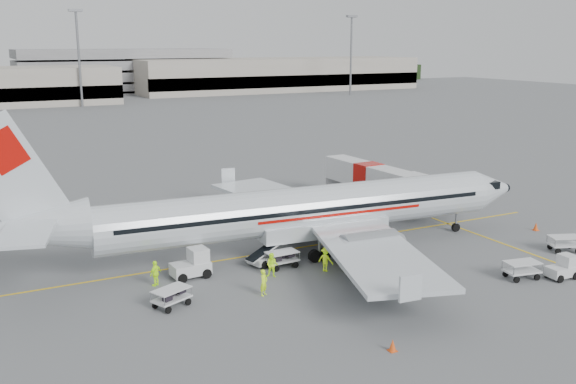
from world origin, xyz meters
The scene contains 25 objects.
ground centered at (0.00, 0.00, 0.00)m, with size 360.00×360.00×0.00m, color #56595B.
stripe_lead centered at (0.00, 0.00, 0.01)m, with size 44.00×0.20×0.01m, color yellow.
stripe_cross centered at (14.00, -8.00, 0.01)m, with size 0.20×20.00×0.01m, color yellow.
terminal_east centered at (70.00, 145.00, 5.00)m, with size 90.00×26.00×10.00m, color gray, non-canonical shape.
parking_garage centered at (25.00, 160.00, 7.00)m, with size 62.00×24.00×14.00m, color slate, non-canonical shape.
treeline centered at (0.00, 175.00, 3.00)m, with size 300.00×3.00×6.00m, color black, non-canonical shape.
mast_center centered at (5.00, 118.00, 11.00)m, with size 3.20×1.20×22.00m, color slate, non-canonical shape.
mast_east centered at (80.00, 118.00, 11.00)m, with size 3.20×1.20×22.00m, color slate, non-canonical shape.
aircraft centered at (-0.12, -1.00, 5.38)m, with size 39.05×30.61×10.77m, color silver, non-canonical shape.
jet_bridge centered at (11.69, 8.40, 1.95)m, with size 2.79×14.87×3.90m, color silver, non-canonical shape.
belt_loader centered at (-3.34, -2.00, 1.18)m, with size 4.34×1.63×2.35m, color silver, non-canonical shape.
tug_fore centered at (11.87, -13.23, 0.76)m, with size 1.96×1.12×1.51m, color silver, non-canonical shape.
tug_mid centered at (1.60, -4.96, 0.92)m, with size 2.39×1.37×1.85m, color silver, non-canonical shape.
tug_aft centered at (-9.21, -2.18, 0.94)m, with size 2.44×1.40×1.89m, color silver, non-canonical shape.
cart_loaded_a centered at (-3.11, -3.17, 0.55)m, with size 2.12×1.25×1.11m, color silver, non-canonical shape.
cart_loaded_b centered at (-11.71, -6.22, 0.56)m, with size 2.14×1.26×1.12m, color silver, non-canonical shape.
cart_empty_a centered at (9.56, -12.10, 0.57)m, with size 2.19×1.30×1.14m, color silver, non-canonical shape.
cart_empty_b centered at (16.58, -9.51, 0.57)m, with size 2.19×1.29×1.14m, color silver, non-canonical shape.
cone_nose centered at (18.97, -4.77, 0.35)m, with size 0.42×0.42×0.69m, color #E34C13.
cone_port centered at (6.80, 12.90, 0.32)m, with size 0.40×0.40×0.65m, color #E34C13.
cone_stbd centered at (-3.73, -16.41, 0.32)m, with size 0.40×0.40×0.65m, color #E34C13.
crew_a centered at (-6.29, -7.06, 0.81)m, with size 0.59×0.39×1.62m, color #C0F718.
crew_b centered at (-4.51, -4.52, 0.80)m, with size 0.78×0.61×1.60m, color #C0F718.
crew_c centered at (-0.90, -5.17, 0.82)m, with size 1.06×0.61×1.64m, color #C0F718.
crew_d centered at (-11.60, -2.57, 0.81)m, with size 0.95×0.40×1.62m, color #C0F718.
Camera 1 is at (-21.48, -39.68, 14.74)m, focal length 40.00 mm.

